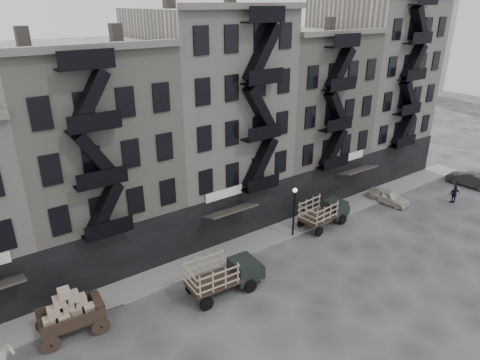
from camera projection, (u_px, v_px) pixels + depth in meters
ground at (286, 264)px, 30.76m from camera, size 140.00×140.00×0.00m
sidewalk at (254, 241)px, 33.54m from camera, size 55.00×2.50×0.15m
building_midwest at (89, 156)px, 29.83m from camera, size 10.00×11.35×16.20m
building_center at (210, 120)px, 34.83m from camera, size 10.00×11.35×18.20m
building_mideast at (300, 115)px, 40.60m from camera, size 10.00×11.35×16.20m
building_east at (370, 87)px, 45.39m from camera, size 10.00×11.35×19.20m
lamp_post at (294, 206)px, 33.24m from camera, size 0.36×0.36×4.28m
wagon at (68, 308)px, 23.65m from camera, size 3.84×2.26×3.14m
stake_truck_west at (224, 272)px, 27.30m from camera, size 5.28×2.39×2.60m
stake_truck_east at (324, 210)px, 35.58m from camera, size 5.09×2.42×2.48m
car_east at (389, 197)px, 39.81m from camera, size 1.99×4.01×1.31m
car_far at (470, 179)px, 43.49m from camera, size 1.98×4.54×1.45m
pedestrian_mid at (254, 272)px, 28.29m from camera, size 0.93×0.75×1.83m
policeman at (454, 194)px, 39.77m from camera, size 1.14×0.82×1.79m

